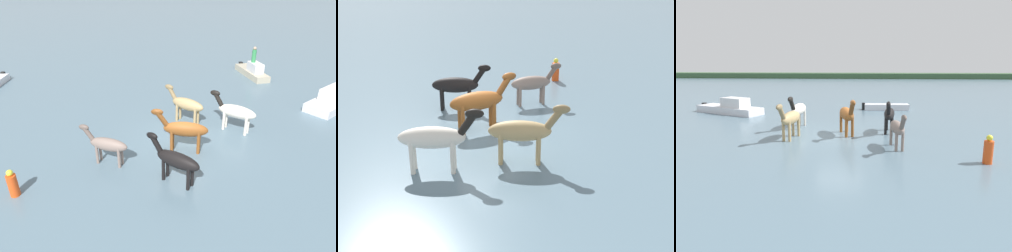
% 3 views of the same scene
% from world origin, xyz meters
% --- Properties ---
extents(ground_plane, '(186.42, 186.42, 0.00)m').
position_xyz_m(ground_plane, '(0.00, 0.00, 0.00)').
color(ground_plane, slate).
extents(horse_mid_herd, '(0.79, 2.45, 1.89)m').
position_xyz_m(horse_mid_herd, '(2.66, 1.04, 1.04)').
color(horse_mid_herd, black).
rests_on(horse_mid_herd, ground_plane).
extents(horse_gray_outer, '(0.91, 2.52, 1.95)m').
position_xyz_m(horse_gray_outer, '(-2.44, -0.76, 1.07)').
color(horse_gray_outer, tan).
rests_on(horse_gray_outer, ground_plane).
extents(horse_dark_mare, '(1.19, 2.62, 2.04)m').
position_xyz_m(horse_dark_mare, '(0.37, 0.34, 1.12)').
color(horse_dark_mare, brown).
rests_on(horse_dark_mare, ground_plane).
extents(horse_rear_stallion, '(0.76, 2.25, 1.73)m').
position_xyz_m(horse_rear_stallion, '(2.80, -2.14, 0.96)').
color(horse_rear_stallion, gray).
rests_on(horse_rear_stallion, ground_plane).
extents(horse_pinto_flank, '(0.83, 2.59, 2.00)m').
position_xyz_m(horse_pinto_flank, '(-2.62, 1.90, 1.10)').
color(horse_pinto_flank, silver).
rests_on(horse_pinto_flank, ground_plane).
extents(boat_motor_center, '(3.73, 3.35, 1.32)m').
position_xyz_m(boat_motor_center, '(-12.36, 0.66, 0.30)').
color(boat_motor_center, '#B7AD93').
rests_on(boat_motor_center, ground_plane).
extents(person_boatman_standing, '(0.32, 0.32, 1.19)m').
position_xyz_m(person_boatman_standing, '(-12.20, 0.66, 1.72)').
color(person_boatman_standing, '#338C4C').
rests_on(person_boatman_standing, boat_motor_center).
extents(buoy_channel_marker, '(0.36, 0.36, 1.14)m').
position_xyz_m(buoy_channel_marker, '(6.11, -3.98, 0.51)').
color(buoy_channel_marker, '#E54C19').
rests_on(buoy_channel_marker, ground_plane).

